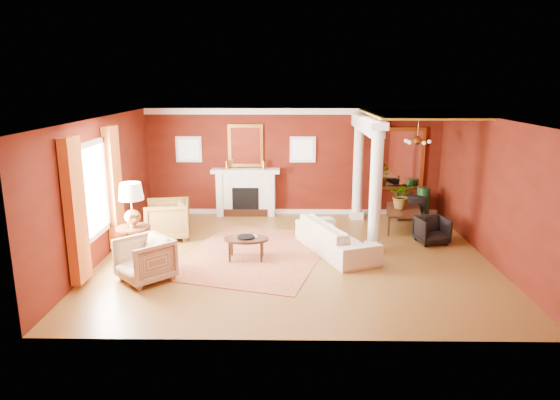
{
  "coord_description": "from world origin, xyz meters",
  "views": [
    {
      "loc": [
        -0.16,
        -9.99,
        3.64
      ],
      "look_at": [
        -0.32,
        0.31,
        1.15
      ],
      "focal_mm": 32.0,
      "sensor_mm": 36.0,
      "label": 1
    }
  ],
  "objects_px": {
    "armchair_leopard": "(167,218)",
    "dining_table": "(404,213)",
    "sofa": "(336,232)",
    "armchair_stripe": "(145,258)",
    "side_table": "(132,209)",
    "coffee_table": "(246,240)"
  },
  "relations": [
    {
      "from": "armchair_stripe",
      "to": "dining_table",
      "type": "bearing_deg",
      "value": 76.88
    },
    {
      "from": "coffee_table",
      "to": "side_table",
      "type": "distance_m",
      "value": 2.36
    },
    {
      "from": "coffee_table",
      "to": "dining_table",
      "type": "bearing_deg",
      "value": 30.38
    },
    {
      "from": "armchair_leopard",
      "to": "coffee_table",
      "type": "distance_m",
      "value": 2.42
    },
    {
      "from": "armchair_leopard",
      "to": "side_table",
      "type": "bearing_deg",
      "value": -18.58
    },
    {
      "from": "sofa",
      "to": "armchair_stripe",
      "type": "relative_size",
      "value": 2.62
    },
    {
      "from": "side_table",
      "to": "dining_table",
      "type": "height_order",
      "value": "side_table"
    },
    {
      "from": "armchair_stripe",
      "to": "coffee_table",
      "type": "xyz_separation_m",
      "value": [
        1.78,
        1.14,
        -0.02
      ]
    },
    {
      "from": "side_table",
      "to": "armchair_leopard",
      "type": "bearing_deg",
      "value": 81.14
    },
    {
      "from": "sofa",
      "to": "armchair_leopard",
      "type": "bearing_deg",
      "value": 54.25
    },
    {
      "from": "armchair_stripe",
      "to": "dining_table",
      "type": "relative_size",
      "value": 0.61
    },
    {
      "from": "armchair_stripe",
      "to": "dining_table",
      "type": "distance_m",
      "value": 6.47
    },
    {
      "from": "armchair_leopard",
      "to": "dining_table",
      "type": "relative_size",
      "value": 0.68
    },
    {
      "from": "sofa",
      "to": "armchair_stripe",
      "type": "height_order",
      "value": "sofa"
    },
    {
      "from": "armchair_leopard",
      "to": "coffee_table",
      "type": "height_order",
      "value": "armchair_leopard"
    },
    {
      "from": "armchair_leopard",
      "to": "side_table",
      "type": "xyz_separation_m",
      "value": [
        -0.26,
        -1.7,
        0.65
      ]
    },
    {
      "from": "armchair_leopard",
      "to": "coffee_table",
      "type": "xyz_separation_m",
      "value": [
        1.96,
        -1.41,
        -0.08
      ]
    },
    {
      "from": "armchair_stripe",
      "to": "side_table",
      "type": "relative_size",
      "value": 0.53
    },
    {
      "from": "dining_table",
      "to": "armchair_leopard",
      "type": "bearing_deg",
      "value": 109.38
    },
    {
      "from": "sofa",
      "to": "coffee_table",
      "type": "bearing_deg",
      "value": 81.85
    },
    {
      "from": "armchair_leopard",
      "to": "side_table",
      "type": "relative_size",
      "value": 0.6
    },
    {
      "from": "sofa",
      "to": "armchair_leopard",
      "type": "distance_m",
      "value": 3.97
    }
  ]
}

